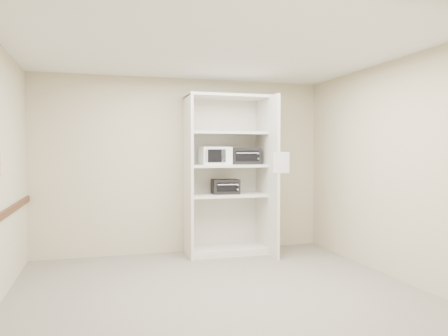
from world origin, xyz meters
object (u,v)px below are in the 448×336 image
object	(u,v)px
microwave	(215,156)
toaster_oven_lower	(225,187)
shelving_unit	(229,180)
toaster_oven_upper	(245,156)

from	to	relation	value
microwave	toaster_oven_lower	distance (m)	0.50
shelving_unit	toaster_oven_lower	size ratio (longest dim) A/B	6.02
shelving_unit	toaster_oven_upper	bearing A→B (deg)	7.94
shelving_unit	microwave	world-z (taller)	shelving_unit
microwave	toaster_oven_lower	bearing A→B (deg)	-7.86
microwave	toaster_oven_upper	size ratio (longest dim) A/B	1.01
toaster_oven_upper	toaster_oven_lower	bearing A→B (deg)	-167.39
toaster_oven_lower	toaster_oven_upper	bearing A→B (deg)	10.38
toaster_oven_upper	shelving_unit	bearing A→B (deg)	-166.08
toaster_oven_upper	toaster_oven_lower	world-z (taller)	toaster_oven_upper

